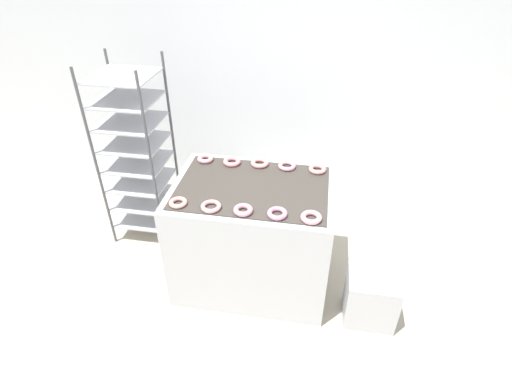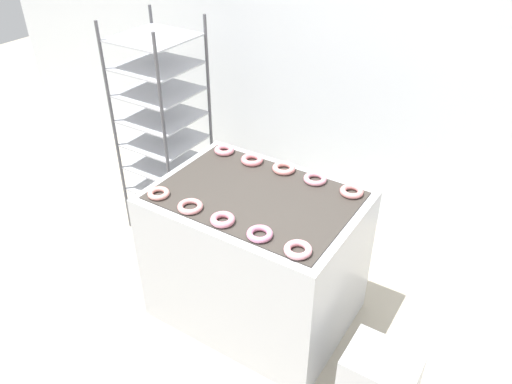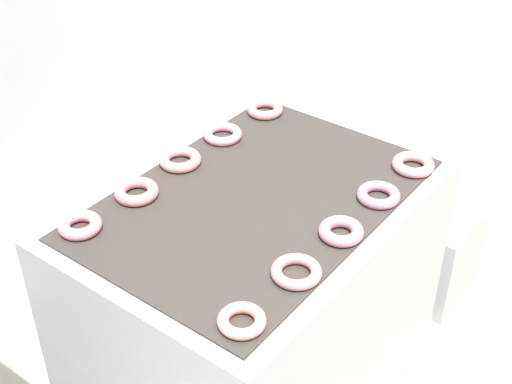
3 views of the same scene
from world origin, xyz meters
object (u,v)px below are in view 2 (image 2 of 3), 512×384
Objects in this scene: donut_far_leftmost at (224,150)px; donut_far_rightmost at (352,191)px; donut_far_left at (252,160)px; donut_far_center at (284,168)px; fryer_machine at (256,256)px; donut_far_right at (315,179)px; donut_near_leftmost at (159,193)px; donut_near_center at (223,220)px; baking_rack_cart at (164,129)px; donut_near_right at (260,234)px; donut_near_rightmost at (298,250)px; donut_near_left at (190,206)px; glaze_bin at (378,384)px.

donut_far_leftmost is 0.93m from donut_far_rightmost.
donut_far_left is 0.23m from donut_far_center.
fryer_machine is at bearing -89.68° from donut_far_center.
donut_far_rightmost is (0.93, -0.01, -0.00)m from donut_far_leftmost.
donut_far_right is at bearing 0.07° from donut_far_leftmost.
donut_near_center is at bearing -1.30° from donut_near_leftmost.
baking_rack_cart is 13.31× the size of donut_near_leftmost.
donut_far_leftmost is at bearing 179.37° from donut_far_rightmost.
donut_far_right is at bearing 90.24° from donut_near_right.
fryer_machine is 0.75m from donut_far_leftmost.
donut_far_center reaches higher than donut_near_right.
donut_near_rightmost is (0.23, -0.01, 0.00)m from donut_near_right.
donut_near_left is at bearing -126.60° from fryer_machine.
glaze_bin is (2.14, -0.77, -0.66)m from baking_rack_cart.
donut_near_left is 1.08× the size of donut_far_leftmost.
donut_near_center is 0.66m from donut_far_center.
donut_near_center is 0.79m from donut_far_leftmost.
donut_near_leftmost is at bearing 179.16° from donut_near_rightmost.
donut_far_leftmost is (-0.92, 0.65, 0.00)m from donut_near_rightmost.
baking_rack_cart is 2.36m from glaze_bin.
donut_near_leftmost is 0.89× the size of donut_near_rightmost.
donut_near_leftmost is 0.94× the size of donut_near_center.
donut_near_center is 0.47m from donut_near_rightmost.
donut_near_rightmost is at bearing -55.08° from donut_far_center.
donut_far_right is at bearing -6.93° from baking_rack_cart.
donut_near_leftmost is 0.95m from donut_far_right.
donut_near_leftmost is 1.14m from donut_far_rightmost.
donut_far_leftmost is 0.46m from donut_far_center.
donut_near_rightmost is 1.03× the size of donut_far_rightmost.
donut_near_right is at bearing -176.77° from glaze_bin.
donut_near_leftmost reaches higher than fryer_machine.
donut_far_rightmost is (-0.50, 0.59, 0.76)m from glaze_bin.
donut_far_left is (-0.23, 0.31, 0.50)m from fryer_machine.
donut_far_right is (0.46, 0.01, -0.00)m from donut_far_left.
baking_rack_cart is at bearing 153.11° from donut_near_rightmost.
donut_near_leftmost is (-1.45, -0.03, 0.75)m from glaze_bin.
donut_far_left reaches higher than donut_near_leftmost.
fryer_machine is 8.50× the size of donut_near_left.
fryer_machine is 0.63m from donut_far_right.
donut_near_rightmost and donut_far_center have the same top height.
glaze_bin is at bearing -19.94° from baking_rack_cart.
glaze_bin is 1.54m from donut_far_left.
donut_near_right reaches higher than fryer_machine.
donut_far_leftmost is at bearing 144.93° from fryer_machine.
baking_rack_cart is 12.28× the size of donut_far_rightmost.
donut_far_right is 0.25m from donut_far_rightmost.
donut_near_left is 0.95m from donut_far_rightmost.
donut_near_center is 1.02× the size of donut_far_leftmost.
baking_rack_cart reaches higher than donut_near_center.
donut_far_center is 1.03× the size of donut_far_right.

